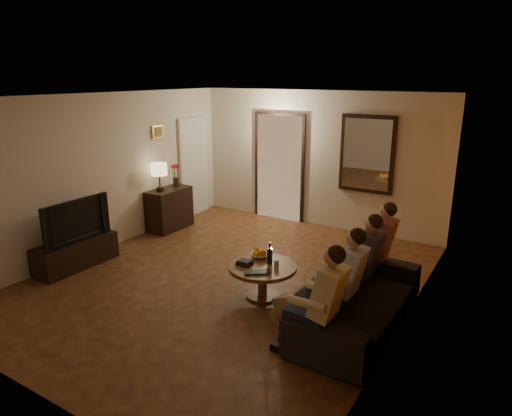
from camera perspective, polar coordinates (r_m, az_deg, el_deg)
The scene contains 33 objects.
floor at distance 6.78m, azimuth -3.53°, elevation -8.78°, with size 5.00×6.00×0.01m, color #3C2210.
ceiling at distance 6.14m, azimuth -3.97°, elevation 13.75°, with size 5.00×6.00×0.01m, color white.
back_wall at distance 8.89m, azimuth 7.56°, elevation 6.02°, with size 5.00×0.02×2.60m, color beige.
front_wall at distance 4.38m, azimuth -27.21°, elevation -6.66°, with size 5.00×0.02×2.60m, color beige.
left_wall at distance 8.01m, azimuth -18.52°, elevation 4.17°, with size 0.02×6.00×2.60m, color beige.
right_wall at distance 5.34m, azimuth 18.72°, elevation -1.70°, with size 0.02×6.00×2.60m, color beige.
orange_accent at distance 5.34m, azimuth 18.61°, elevation -1.69°, with size 0.01×6.00×2.60m, color orange.
kitchen_doorway at distance 9.27m, azimuth 2.94°, elevation 4.99°, with size 1.00×0.06×2.10m, color #FFE0A5.
door_trim at distance 9.26m, azimuth 2.91°, elevation 4.98°, with size 1.12×0.04×2.22m, color black.
fridge_glimpse at distance 9.19m, azimuth 4.30°, elevation 3.91°, with size 0.45×0.03×1.70m, color silver.
mirror_frame at distance 8.47m, azimuth 13.71°, elevation 6.55°, with size 1.00×0.05×1.40m, color black.
mirror_glass at distance 8.44m, azimuth 13.64°, elevation 6.53°, with size 0.86×0.02×1.26m, color white.
white_door at distance 9.64m, azimuth -7.76°, elevation 5.12°, with size 0.06×0.85×2.04m, color white.
framed_art at distance 8.78m, azimuth -12.20°, elevation 9.30°, with size 0.03×0.28×0.24m, color #B28C33.
art_canvas at distance 8.77m, azimuth -12.12°, elevation 9.29°, with size 0.01×0.22×0.18m, color brown.
dresser at distance 8.90m, azimuth -10.77°, elevation -0.12°, with size 0.45×0.89×0.79m, color black.
table_lamp at distance 8.58m, azimuth -11.99°, elevation 3.79°, with size 0.30×0.30×0.54m, color beige, non-canonical shape.
flower_vase at distance 8.90m, azimuth -10.03°, elevation 4.02°, with size 0.14×0.14×0.44m, color #B41323, non-canonical shape.
tv_stand at distance 7.61m, azimuth -21.57°, elevation -5.31°, with size 0.45×1.29×0.43m, color black.
tv at distance 7.44m, azimuth -22.01°, elevation -1.39°, with size 0.15×1.15×0.66m, color black.
sofa at distance 5.62m, azimuth 12.87°, elevation -11.01°, with size 0.89×2.27×0.66m, color black.
person_a at distance 4.78m, azimuth 8.26°, elevation -12.29°, with size 0.60×0.40×1.20m, color tan, non-canonical shape.
person_b at distance 5.28m, azimuth 10.93°, elevation -9.53°, with size 0.60×0.40×1.20m, color tan, non-canonical shape.
person_c at distance 5.79m, azimuth 13.09°, elevation -7.23°, with size 0.60×0.40×1.20m, color tan, non-canonical shape.
person_d at distance 6.33m, azimuth 14.87°, elevation -5.31°, with size 0.60×0.40×1.20m, color tan, non-canonical shape.
dog at distance 5.46m, azimuth 4.39°, elevation -12.10°, with size 0.56×0.24×0.56m, color olive, non-canonical shape.
coffee_table at distance 6.16m, azimuth 0.82°, elevation -9.13°, with size 0.90×0.90×0.45m, color brown.
bowl at distance 6.32m, azimuth 0.46°, elevation -5.92°, with size 0.26×0.26×0.06m, color white.
oranges at distance 6.29m, azimuth 0.46°, elevation -5.35°, with size 0.20×0.20×0.08m, color orange, non-canonical shape.
wine_bottle at distance 6.07m, azimuth 1.73°, elevation -5.64°, with size 0.07×0.07×0.31m, color black, non-canonical shape.
wine_glass at distance 6.01m, azimuth 2.57°, elevation -6.96°, with size 0.06×0.06×0.10m, color silver.
book_stack at distance 6.08m, azimuth -1.44°, elevation -6.79°, with size 0.20×0.15×0.07m, color black, non-canonical shape.
laptop at distance 5.80m, azimuth 0.25°, elevation -8.24°, with size 0.33×0.21×0.03m, color black.
Camera 1 is at (3.57, -4.99, 2.88)m, focal length 32.00 mm.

